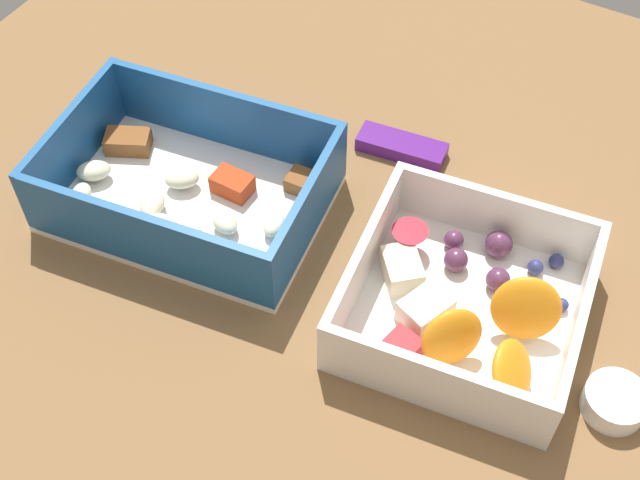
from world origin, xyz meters
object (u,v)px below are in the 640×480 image
object	(u,v)px
fruit_bowl	(465,304)
paper_cup_liner	(615,401)
candy_bar	(402,147)
pasta_container	(186,188)

from	to	relation	value
fruit_bowl	paper_cup_liner	xyz separation A→B (cm)	(10.86, -1.52, -0.96)
candy_bar	fruit_bowl	bearing A→B (deg)	-49.54
fruit_bowl	candy_bar	world-z (taller)	fruit_bowl
pasta_container	paper_cup_liner	distance (cm)	32.81
fruit_bowl	paper_cup_liner	distance (cm)	11.01
candy_bar	paper_cup_liner	bearing A→B (deg)	-32.86
pasta_container	fruit_bowl	distance (cm)	21.93
candy_bar	paper_cup_liner	distance (cm)	25.35
pasta_container	candy_bar	distance (cm)	17.27
pasta_container	fruit_bowl	xyz separation A→B (cm)	(21.92, 0.59, -0.09)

